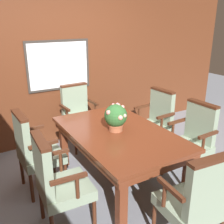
{
  "coord_description": "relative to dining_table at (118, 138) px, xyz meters",
  "views": [
    {
      "loc": [
        -1.44,
        -2.31,
        2.02
      ],
      "look_at": [
        0.1,
        0.31,
        0.92
      ],
      "focal_mm": 42.0,
      "sensor_mm": 36.0,
      "label": 1
    }
  ],
  "objects": [
    {
      "name": "chair_left_near",
      "position": [
        -0.91,
        -0.36,
        -0.08
      ],
      "size": [
        0.51,
        0.55,
        1.02
      ],
      "rotation": [
        0.0,
        0.0,
        1.52
      ],
      "color": "#472314",
      "rests_on": "ground_plane"
    },
    {
      "name": "dining_table",
      "position": [
        0.0,
        0.0,
        0.0
      ],
      "size": [
        1.08,
        1.73,
        0.72
      ],
      "color": "maroon",
      "rests_on": "ground_plane"
    },
    {
      "name": "potted_plant",
      "position": [
        -0.01,
        0.03,
        0.27
      ],
      "size": [
        0.28,
        0.3,
        0.34
      ],
      "color": "#9E5638",
      "rests_on": "dining_table"
    },
    {
      "name": "chair_left_far",
      "position": [
        -0.93,
        0.39,
        -0.08
      ],
      "size": [
        0.5,
        0.55,
        1.02
      ],
      "rotation": [
        0.0,
        0.0,
        1.6
      ],
      "color": "#472314",
      "rests_on": "ground_plane"
    },
    {
      "name": "chair_right_far",
      "position": [
        0.9,
        0.38,
        -0.08
      ],
      "size": [
        0.51,
        0.56,
        1.02
      ],
      "rotation": [
        0.0,
        0.0,
        -1.51
      ],
      "color": "#472314",
      "rests_on": "ground_plane"
    },
    {
      "name": "chair_right_near",
      "position": [
        0.91,
        -0.36,
        -0.08
      ],
      "size": [
        0.5,
        0.55,
        1.02
      ],
      "rotation": [
        0.0,
        0.0,
        -1.54
      ],
      "color": "#472314",
      "rests_on": "ground_plane"
    },
    {
      "name": "chair_head_near",
      "position": [
        0.01,
        -1.23,
        -0.08
      ],
      "size": [
        0.56,
        0.52,
        1.02
      ],
      "rotation": [
        0.0,
        0.0,
        3.05
      ],
      "color": "#472314",
      "rests_on": "ground_plane"
    },
    {
      "name": "chair_head_far",
      "position": [
        0.02,
        1.26,
        -0.08
      ],
      "size": [
        0.55,
        0.51,
        1.02
      ],
      "rotation": [
        0.0,
        0.0,
        0.06
      ],
      "color": "#472314",
      "rests_on": "ground_plane"
    },
    {
      "name": "wall_back",
      "position": [
        -0.1,
        1.64,
        0.59
      ],
      "size": [
        7.2,
        0.08,
        2.45
      ],
      "color": "#5B2D19",
      "rests_on": "ground_plane"
    },
    {
      "name": "ground_plane",
      "position": [
        -0.1,
        -0.16,
        -0.63
      ],
      "size": [
        14.0,
        14.0,
        0.0
      ],
      "primitive_type": "plane",
      "color": "gray"
    }
  ]
}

